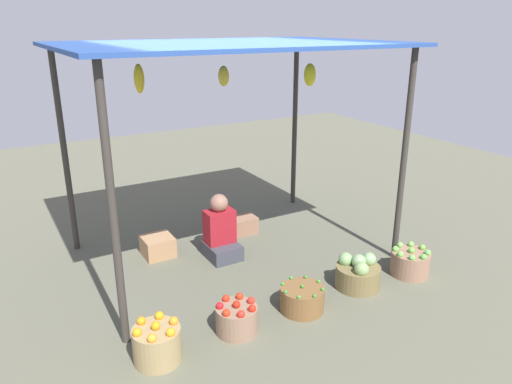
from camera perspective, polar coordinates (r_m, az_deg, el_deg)
The scene contains 10 objects.
ground_plane at distance 5.95m, azimuth -2.77°, elevation -7.07°, with size 14.00×14.00×0.00m, color #5C5C4A.
market_stall_structure at distance 5.35m, azimuth -3.16°, elevation 15.33°, with size 3.52×2.44×2.45m.
vendor_person at distance 5.74m, azimuth -4.18°, elevation -4.88°, with size 0.36×0.44×0.78m.
basket_oranges at distance 4.24m, azimuth -11.54°, elevation -17.02°, with size 0.40×0.40×0.37m.
basket_red_tomatoes at distance 4.50m, azimuth -2.27°, elevation -14.60°, with size 0.38×0.38×0.31m.
basket_green_chilies at distance 4.82m, azimuth 5.43°, elevation -12.35°, with size 0.43×0.43×0.27m.
basket_cabbages at distance 5.27m, azimuth 11.88°, elevation -9.36°, with size 0.47×0.47×0.37m.
basket_green_apples at distance 5.67m, azimuth 17.65°, elevation -7.89°, with size 0.42×0.42×0.32m.
wooden_crate_near_vendor at distance 6.44m, azimuth -1.53°, elevation -3.88°, with size 0.34×0.26×0.22m, color #8F664E.
wooden_crate_stacked_rear at distance 5.94m, azimuth -11.46°, elevation -6.25°, with size 0.35×0.35×0.24m, color #A77C54.
Camera 1 is at (-2.43, -4.75, 2.65)m, focal length 34.05 mm.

